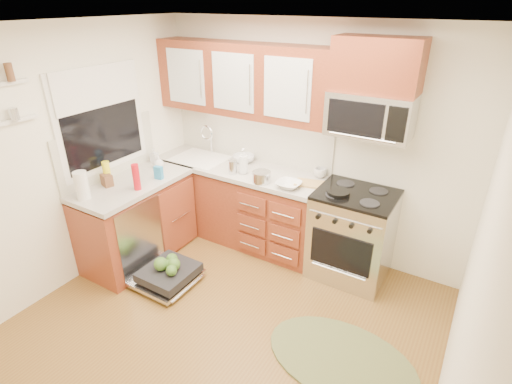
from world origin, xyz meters
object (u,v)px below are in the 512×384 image
Objects in this scene: range at (352,235)px; stock_pot at (261,177)px; bowl_a at (289,185)px; rug at (341,358)px; cup at (320,173)px; skillet at (338,193)px; dishwasher at (167,275)px; sink at (200,168)px; paper_towel_roll at (82,185)px; upper_cabinets at (242,80)px; bowl_b at (244,159)px; microwave at (370,115)px; cutting_board at (310,183)px.

range is 4.85× the size of stock_pot.
rug is at bearing -43.51° from bowl_a.
cup is (-0.48, 0.22, 0.50)m from range.
stock_pot is at bearing -174.05° from skillet.
stock_pot is (0.58, 0.92, 0.88)m from dishwasher.
sink is 2.25× the size of paper_towel_roll.
range is at bearing 32.52° from paper_towel_roll.
dishwasher is 2.54× the size of paper_towel_roll.
bowl_b is (-0.02, 0.03, -0.91)m from upper_cabinets.
bowl_b is at bearing 63.26° from paper_towel_roll.
range is 4.28× the size of skillet.
stock_pot is 0.78× the size of bowl_a.
microwave is at bearing -2.02° from bowl_b.
cup is (0.48, 0.43, -0.01)m from stock_pot.
sink is at bearing 153.81° from rug.
range reaches higher than rug.
cutting_board is at bearing 24.42° from stock_pot.
rug is (1.75, -1.28, -1.86)m from upper_cabinets.
upper_cabinets is at bearing 178.98° from microwave.
sink is (-1.93, -0.13, -0.90)m from microwave.
bowl_a is (-0.65, -0.18, 0.48)m from range.
cutting_board is (-0.50, -0.12, -0.76)m from microwave.
sink is 1.80m from skillet.
stock_pot is at bearing -155.58° from cutting_board.
stock_pot is at bearing 144.78° from rug.
sink is at bearing 109.20° from dishwasher.
skillet is (-0.50, 1.01, 0.96)m from rug.
upper_cabinets is 1.42m from microwave.
bowl_b is (-1.42, 0.17, 0.49)m from range.
upper_cabinets is at bearing 174.11° from range.
paper_towel_roll is at bearing -101.64° from sink.
range is 1.36× the size of dishwasher.
microwave is 1.09× the size of dishwasher.
paper_towel_roll reaches higher than range.
cutting_board reaches higher than dishwasher.
microwave reaches higher than bowl_b.
paper_towel_roll reaches higher than bowl_a.
cutting_board is at bearing -166.16° from microwave.
skillet is 0.76× the size of cutting_board.
stock_pot is 1.75m from paper_towel_roll.
cup is (0.17, 0.40, 0.02)m from bowl_a.
upper_cabinets is 1.23m from bowl_a.
range reaches higher than cutting_board.
microwave is 2.13m from rug.
range is (1.41, -0.15, -1.40)m from upper_cabinets.
upper_cabinets reaches higher than sink.
rug is 1.86m from cup.
stock_pot reaches higher than sink.
rug is 4.95× the size of bowl_a.
sink is 3.16× the size of stock_pot.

